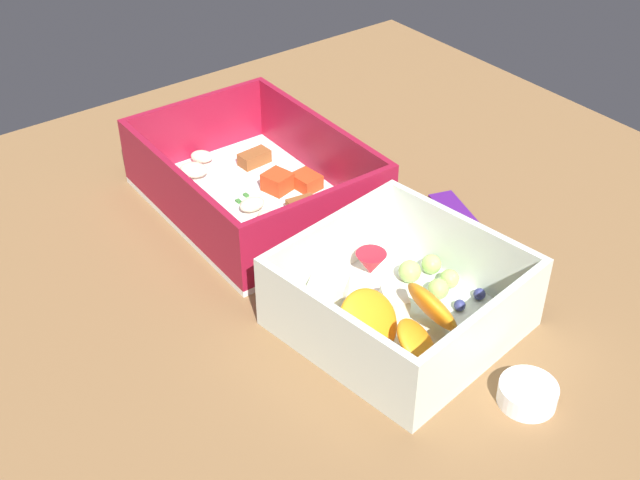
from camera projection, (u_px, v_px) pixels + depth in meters
The scene contains 5 objects.
table_surface at pixel (346, 269), 70.83cm from camera, with size 80.00×80.00×2.00cm, color brown.
pasta_container at pixel (255, 188), 75.72cm from camera, with size 22.20×16.47×6.88cm.
fruit_bowl at pixel (400, 303), 62.21cm from camera, with size 17.78×17.67×6.37cm.
candy_bar at pixel (456, 217), 74.44cm from camera, with size 7.00×2.40×1.20cm, color #51197A.
paper_cup_liner at pixel (526, 395), 56.58cm from camera, with size 4.15×4.15×1.54cm, color white.
Camera 1 is at (43.08, -35.25, 44.93)cm, focal length 45.63 mm.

